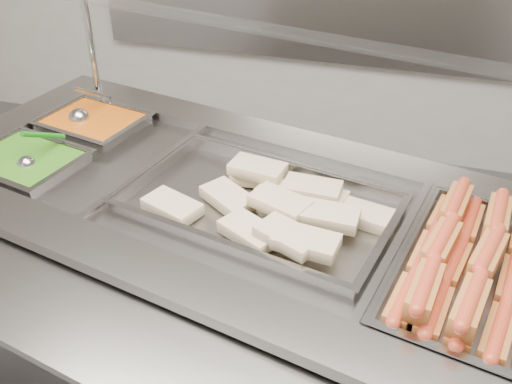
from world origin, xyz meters
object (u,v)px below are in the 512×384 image
(pan_hotdogs, at_px, (478,283))
(ladle, at_px, (80,117))
(sneeze_guard, at_px, (280,36))
(serving_spoon, at_px, (30,159))
(pan_wraps, at_px, (259,208))
(steam_counter, at_px, (242,314))

(pan_hotdogs, bearing_deg, ladle, 162.00)
(sneeze_guard, xyz_separation_m, pan_hotdogs, (0.59, -0.36, -0.42))
(sneeze_guard, height_order, serving_spoon, sneeze_guard)
(pan_wraps, height_order, ladle, ladle)
(pan_wraps, bearing_deg, steam_counter, 167.69)
(pan_wraps, xyz_separation_m, ladle, (-0.73, 0.30, 0.04))
(pan_hotdogs, relative_size, ladle, 3.16)
(pan_hotdogs, bearing_deg, sneeze_guard, 148.42)
(steam_counter, xyz_separation_m, serving_spoon, (-0.66, -0.02, 0.48))
(steam_counter, distance_m, sneeze_guard, 0.88)
(sneeze_guard, relative_size, serving_spoon, 9.26)
(ladle, xyz_separation_m, serving_spoon, (0.01, -0.30, 0.00))
(sneeze_guard, distance_m, pan_wraps, 0.47)
(serving_spoon, bearing_deg, sneeze_guard, 18.62)
(sneeze_guard, relative_size, pan_wraps, 2.23)
(steam_counter, distance_m, pan_hotdogs, 0.78)
(sneeze_guard, relative_size, ladle, 8.68)
(pan_wraps, xyz_separation_m, serving_spoon, (-0.72, -0.00, 0.04))
(serving_spoon, bearing_deg, ladle, 91.71)
(steam_counter, relative_size, pan_wraps, 2.69)
(sneeze_guard, bearing_deg, pan_hotdogs, -31.58)
(pan_hotdogs, distance_m, ladle, 1.38)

